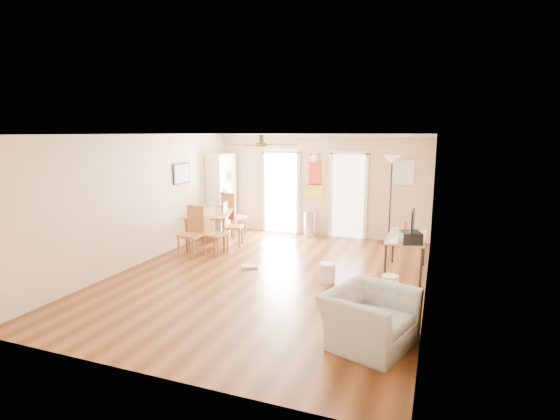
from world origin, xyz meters
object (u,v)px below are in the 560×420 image
at_px(bookshelf, 222,193).
at_px(printer, 410,237).
at_px(dining_chair_far, 234,214).
at_px(trash_can, 310,224).
at_px(armchair, 370,318).
at_px(wastebasket_a, 327,272).
at_px(dining_chair_right_a, 233,224).
at_px(computer_desk, 406,255).
at_px(torchiere_lamp, 390,200).
at_px(dining_chair_right_b, 216,232).
at_px(dining_chair_near, 191,232).
at_px(dining_table, 211,228).
at_px(wastebasket_b, 390,285).

xyz_separation_m(bookshelf, printer, (4.97, -2.38, -0.21)).
relative_size(dining_chair_far, trash_can, 1.79).
bearing_deg(armchair, dining_chair_far, 61.10).
distance_m(bookshelf, wastebasket_a, 4.65).
distance_m(dining_chair_right_a, computer_desk, 4.02).
relative_size(bookshelf, armchair, 1.93).
bearing_deg(torchiere_lamp, dining_chair_right_b, -146.69).
distance_m(dining_chair_right_a, printer, 4.23).
bearing_deg(bookshelf, dining_chair_near, -69.45).
relative_size(dining_table, trash_can, 2.48).
xyz_separation_m(trash_can, computer_desk, (2.53, -2.21, 0.05)).
xyz_separation_m(bookshelf, dining_chair_right_a, (0.92, -1.19, -0.53)).
bearing_deg(wastebasket_b, trash_can, 125.33).
xyz_separation_m(dining_table, printer, (4.60, -1.12, 0.44)).
xyz_separation_m(dining_chair_right_b, dining_chair_near, (-0.42, -0.33, 0.03)).
bearing_deg(wastebasket_b, dining_chair_right_a, 154.15).
xyz_separation_m(dining_chair_right_a, wastebasket_b, (3.80, -1.84, -0.35)).
xyz_separation_m(dining_chair_far, trash_can, (1.83, 0.65, -0.25)).
distance_m(computer_desk, armchair, 3.00).
bearing_deg(printer, wastebasket_a, 179.88).
bearing_deg(trash_can, wastebasket_b, -54.67).
distance_m(dining_chair_far, printer, 4.90).
height_order(torchiere_lamp, computer_desk, torchiere_lamp).
height_order(trash_can, printer, printer).
bearing_deg(trash_can, torchiere_lamp, -2.45).
xyz_separation_m(dining_chair_right_a, torchiere_lamp, (3.41, 1.42, 0.55)).
bearing_deg(dining_chair_right_b, armchair, -120.84).
xyz_separation_m(bookshelf, dining_chair_right_b, (0.92, -2.01, -0.53)).
xyz_separation_m(dining_chair_near, printer, (4.47, -0.04, 0.29)).
distance_m(dining_chair_near, computer_desk, 4.40).
bearing_deg(dining_chair_near, trash_can, 59.97).
bearing_deg(dining_chair_right_b, wastebasket_a, -99.88).
distance_m(trash_can, torchiere_lamp, 2.12).
height_order(trash_can, armchair, armchair).
relative_size(computer_desk, armchair, 1.27).
bearing_deg(wastebasket_a, trash_can, 111.87).
height_order(bookshelf, wastebasket_a, bookshelf).
xyz_separation_m(torchiere_lamp, armchair, (0.34, -5.11, -0.71)).
xyz_separation_m(bookshelf, wastebasket_b, (4.73, -3.03, -0.88)).
xyz_separation_m(dining_table, dining_chair_right_b, (0.55, -0.75, 0.11)).
bearing_deg(wastebasket_b, dining_chair_right_b, 164.98).
bearing_deg(armchair, wastebasket_a, 45.95).
bearing_deg(wastebasket_b, dining_table, 157.83).
bearing_deg(dining_table, dining_chair_right_a, 7.13).
height_order(wastebasket_a, wastebasket_b, wastebasket_a).
distance_m(dining_chair_far, trash_can, 1.96).
height_order(printer, wastebasket_b, printer).
height_order(trash_can, torchiere_lamp, torchiere_lamp).
bearing_deg(torchiere_lamp, wastebasket_a, -103.57).
relative_size(dining_chair_right_a, dining_chair_near, 0.95).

